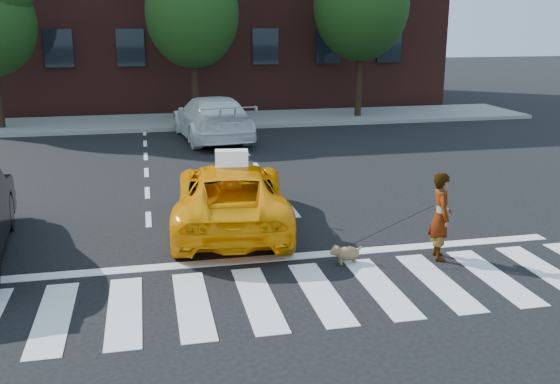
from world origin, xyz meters
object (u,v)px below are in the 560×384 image
tree_mid (193,2)px  dog (345,253)px  taxi (231,195)px  white_suv (212,118)px  woman (441,216)px

tree_mid → dog: size_ratio=11.90×
tree_mid → dog: 16.61m
tree_mid → taxi: 14.07m
dog → taxi: bearing=124.5°
tree_mid → white_suv: (0.24, -3.55, -4.07)m
tree_mid → taxi: bearing=-91.9°
taxi → dog: 3.02m
tree_mid → taxi: size_ratio=1.48×
taxi → woman: woman is taller
white_suv → tree_mid: bearing=-92.1°
taxi → dog: taxi is taller
taxi → woman: size_ratio=3.05×
white_suv → dog: size_ratio=9.06×
dog → white_suv: bearing=95.1°
tree_mid → taxi: tree_mid is taller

